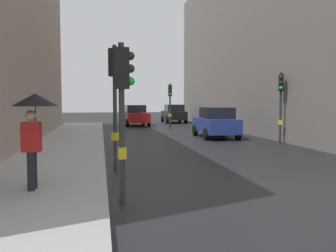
{
  "coord_description": "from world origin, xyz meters",
  "views": [
    {
      "loc": [
        -4.65,
        -8.06,
        2.14
      ],
      "look_at": [
        -2.07,
        6.05,
        1.15
      ],
      "focal_mm": 39.41,
      "sensor_mm": 36.0,
      "label": 1
    }
  ],
  "objects_px": {
    "traffic_light_mid_street": "(281,94)",
    "car_blue_van": "(216,122)",
    "traffic_light_near_right": "(115,84)",
    "pedestrian_with_umbrella": "(34,114)",
    "traffic_light_far_median": "(170,98)",
    "car_red_sedan": "(136,115)",
    "traffic_light_near_left": "(123,93)",
    "car_dark_suv": "(174,114)"
  },
  "relations": [
    {
      "from": "traffic_light_near_right",
      "to": "traffic_light_mid_street",
      "type": "relative_size",
      "value": 1.07
    },
    {
      "from": "traffic_light_near_left",
      "to": "traffic_light_mid_street",
      "type": "bearing_deg",
      "value": 48.4
    },
    {
      "from": "traffic_light_near_right",
      "to": "pedestrian_with_umbrella",
      "type": "height_order",
      "value": "traffic_light_near_right"
    },
    {
      "from": "car_blue_van",
      "to": "pedestrian_with_umbrella",
      "type": "distance_m",
      "value": 14.37
    },
    {
      "from": "traffic_light_far_median",
      "to": "pedestrian_with_umbrella",
      "type": "height_order",
      "value": "traffic_light_far_median"
    },
    {
      "from": "traffic_light_mid_street",
      "to": "traffic_light_near_left",
      "type": "relative_size",
      "value": 1.07
    },
    {
      "from": "traffic_light_mid_street",
      "to": "car_dark_suv",
      "type": "bearing_deg",
      "value": 95.98
    },
    {
      "from": "traffic_light_far_median",
      "to": "car_dark_suv",
      "type": "distance_m",
      "value": 8.37
    },
    {
      "from": "traffic_light_mid_street",
      "to": "pedestrian_with_umbrella",
      "type": "distance_m",
      "value": 13.46
    },
    {
      "from": "car_dark_suv",
      "to": "pedestrian_with_umbrella",
      "type": "relative_size",
      "value": 1.97
    },
    {
      "from": "traffic_light_near_right",
      "to": "car_dark_suv",
      "type": "height_order",
      "value": "traffic_light_near_right"
    },
    {
      "from": "traffic_light_near_right",
      "to": "pedestrian_with_umbrella",
      "type": "xyz_separation_m",
      "value": [
        -1.89,
        -2.78,
        -0.79
      ]
    },
    {
      "from": "traffic_light_far_median",
      "to": "car_blue_van",
      "type": "xyz_separation_m",
      "value": [
        1.44,
        -6.65,
        -1.47
      ]
    },
    {
      "from": "car_red_sedan",
      "to": "traffic_light_near_left",
      "type": "bearing_deg",
      "value": -95.91
    },
    {
      "from": "pedestrian_with_umbrella",
      "to": "traffic_light_mid_street",
      "type": "bearing_deg",
      "value": 39.96
    },
    {
      "from": "traffic_light_near_right",
      "to": "car_red_sedan",
      "type": "relative_size",
      "value": 0.89
    },
    {
      "from": "traffic_light_near_right",
      "to": "car_blue_van",
      "type": "xyz_separation_m",
      "value": [
        6.09,
        9.13,
        -1.75
      ]
    },
    {
      "from": "traffic_light_far_median",
      "to": "car_red_sedan",
      "type": "bearing_deg",
      "value": 115.72
    },
    {
      "from": "traffic_light_mid_street",
      "to": "car_blue_van",
      "type": "xyz_separation_m",
      "value": [
        -2.32,
        3.27,
        -1.57
      ]
    },
    {
      "from": "traffic_light_far_median",
      "to": "car_red_sedan",
      "type": "relative_size",
      "value": 0.79
    },
    {
      "from": "traffic_light_mid_street",
      "to": "car_red_sedan",
      "type": "distance_m",
      "value": 15.69
    },
    {
      "from": "traffic_light_mid_street",
      "to": "car_red_sedan",
      "type": "height_order",
      "value": "traffic_light_mid_street"
    },
    {
      "from": "traffic_light_near_left",
      "to": "car_red_sedan",
      "type": "relative_size",
      "value": 0.77
    },
    {
      "from": "traffic_light_far_median",
      "to": "car_dark_suv",
      "type": "bearing_deg",
      "value": 76.8
    },
    {
      "from": "traffic_light_far_median",
      "to": "traffic_light_mid_street",
      "type": "bearing_deg",
      "value": -69.24
    },
    {
      "from": "car_dark_suv",
      "to": "pedestrian_with_umbrella",
      "type": "xyz_separation_m",
      "value": [
        -8.43,
        -26.58,
        0.96
      ]
    },
    {
      "from": "traffic_light_mid_street",
      "to": "car_blue_van",
      "type": "relative_size",
      "value": 0.84
    },
    {
      "from": "car_red_sedan",
      "to": "car_dark_suv",
      "type": "relative_size",
      "value": 1.02
    },
    {
      "from": "traffic_light_near_right",
      "to": "traffic_light_far_median",
      "type": "distance_m",
      "value": 16.46
    },
    {
      "from": "traffic_light_far_median",
      "to": "pedestrian_with_umbrella",
      "type": "bearing_deg",
      "value": -109.43
    },
    {
      "from": "traffic_light_near_left",
      "to": "car_blue_van",
      "type": "xyz_separation_m",
      "value": [
        6.09,
        12.75,
        -1.41
      ]
    },
    {
      "from": "traffic_light_far_median",
      "to": "car_dark_suv",
      "type": "xyz_separation_m",
      "value": [
        1.88,
        8.02,
        -1.47
      ]
    },
    {
      "from": "traffic_light_near_left",
      "to": "car_blue_van",
      "type": "relative_size",
      "value": 0.78
    },
    {
      "from": "pedestrian_with_umbrella",
      "to": "traffic_light_near_right",
      "type": "bearing_deg",
      "value": 55.76
    },
    {
      "from": "traffic_light_near_right",
      "to": "traffic_light_far_median",
      "type": "height_order",
      "value": "traffic_light_near_right"
    },
    {
      "from": "traffic_light_near_right",
      "to": "car_blue_van",
      "type": "bearing_deg",
      "value": 56.29
    },
    {
      "from": "car_red_sedan",
      "to": "car_dark_suv",
      "type": "xyz_separation_m",
      "value": [
        4.05,
        3.51,
        0.0
      ]
    },
    {
      "from": "traffic_light_near_right",
      "to": "pedestrian_with_umbrella",
      "type": "relative_size",
      "value": 1.78
    },
    {
      "from": "car_red_sedan",
      "to": "pedestrian_with_umbrella",
      "type": "relative_size",
      "value": 2.01
    },
    {
      "from": "traffic_light_far_median",
      "to": "traffic_light_near_right",
      "type": "bearing_deg",
      "value": -106.43
    },
    {
      "from": "traffic_light_near_left",
      "to": "car_blue_van",
      "type": "bearing_deg",
      "value": 64.48
    },
    {
      "from": "traffic_light_near_right",
      "to": "car_red_sedan",
      "type": "xyz_separation_m",
      "value": [
        2.48,
        20.29,
        -1.75
      ]
    }
  ]
}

